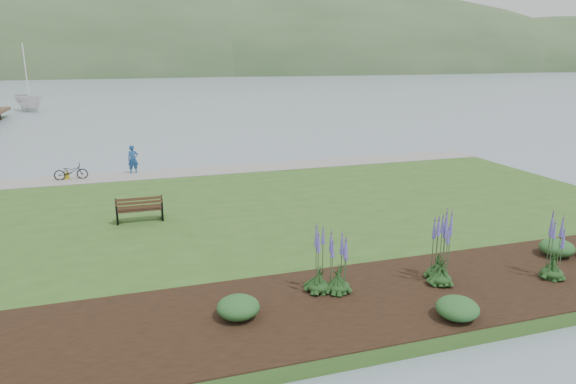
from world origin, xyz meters
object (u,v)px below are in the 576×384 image
park_bench (140,209)px  bicycle_a (71,172)px  person (133,157)px  sailboat (31,111)px

park_bench → bicycle_a: park_bench is taller
person → sailboat: 42.28m
person → park_bench: bearing=-101.2°
person → bicycle_a: (-3.11, -0.50, -0.48)m
person → bicycle_a: size_ratio=1.11×
park_bench → person: bearing=90.4°
bicycle_a → sailboat: sailboat is taller
bicycle_a → sailboat: (-7.85, 41.32, -0.83)m
bicycle_a → sailboat: size_ratio=0.06×
park_bench → bicycle_a: 8.80m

